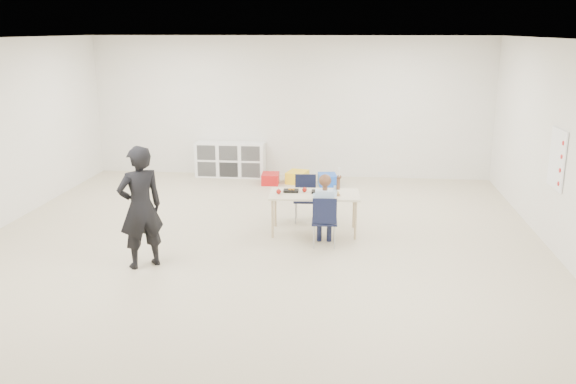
# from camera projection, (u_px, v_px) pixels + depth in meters

# --- Properties ---
(room) EXTENTS (9.00, 9.02, 2.80)m
(room) POSITION_uv_depth(u_px,v_px,m) (254.00, 150.00, 7.89)
(room) COLOR #B8AA8D
(room) RESTS_ON ground
(table) EXTENTS (1.34, 0.72, 0.60)m
(table) POSITION_uv_depth(u_px,v_px,m) (314.00, 213.00, 8.96)
(table) COLOR beige
(table) RESTS_ON ground
(chair_near) EXTENTS (0.36, 0.34, 0.72)m
(chair_near) POSITION_uv_depth(u_px,v_px,m) (324.00, 221.00, 8.41)
(chair_near) COLOR black
(chair_near) RESTS_ON ground
(chair_far) EXTENTS (0.36, 0.34, 0.72)m
(chair_far) POSITION_uv_depth(u_px,v_px,m) (305.00, 199.00, 9.48)
(chair_far) COLOR black
(chair_far) RESTS_ON ground
(child) EXTENTS (0.50, 0.50, 1.13)m
(child) POSITION_uv_depth(u_px,v_px,m) (325.00, 206.00, 8.35)
(child) COLOR #BCDDFE
(child) RESTS_ON chair_near
(lunch_tray_near) EXTENTS (0.23, 0.17, 0.03)m
(lunch_tray_near) POSITION_uv_depth(u_px,v_px,m) (319.00, 192.00, 8.92)
(lunch_tray_near) COLOR black
(lunch_tray_near) RESTS_ON table
(lunch_tray_far) EXTENTS (0.23, 0.17, 0.03)m
(lunch_tray_far) POSITION_uv_depth(u_px,v_px,m) (291.00, 191.00, 8.97)
(lunch_tray_far) COLOR black
(lunch_tray_far) RESTS_ON table
(milk_carton) EXTENTS (0.07, 0.07, 0.10)m
(milk_carton) POSITION_uv_depth(u_px,v_px,m) (318.00, 193.00, 8.72)
(milk_carton) COLOR white
(milk_carton) RESTS_ON table
(bread_roll) EXTENTS (0.09, 0.09, 0.07)m
(bread_roll) POSITION_uv_depth(u_px,v_px,m) (336.00, 193.00, 8.78)
(bread_roll) COLOR tan
(bread_roll) RESTS_ON table
(apple_near) EXTENTS (0.07, 0.07, 0.07)m
(apple_near) POSITION_uv_depth(u_px,v_px,m) (305.00, 190.00, 8.95)
(apple_near) COLOR #9C150E
(apple_near) RESTS_ON table
(apple_far) EXTENTS (0.07, 0.07, 0.07)m
(apple_far) POSITION_uv_depth(u_px,v_px,m) (279.00, 192.00, 8.85)
(apple_far) COLOR #9C150E
(apple_far) RESTS_ON table
(cubby_shelf) EXTENTS (1.40, 0.40, 0.70)m
(cubby_shelf) POSITION_uv_depth(u_px,v_px,m) (230.00, 159.00, 12.39)
(cubby_shelf) COLOR white
(cubby_shelf) RESTS_ON ground
(rules_poster) EXTENTS (0.02, 0.60, 0.80)m
(rules_poster) POSITION_uv_depth(u_px,v_px,m) (557.00, 159.00, 8.09)
(rules_poster) COLOR white
(rules_poster) RESTS_ON room
(adult) EXTENTS (0.68, 0.65, 1.56)m
(adult) POSITION_uv_depth(u_px,v_px,m) (140.00, 207.00, 7.56)
(adult) COLOR black
(adult) RESTS_ON ground
(bin_red) EXTENTS (0.35, 0.44, 0.21)m
(bin_red) POSITION_uv_depth(u_px,v_px,m) (270.00, 179.00, 11.85)
(bin_red) COLOR red
(bin_red) RESTS_ON ground
(bin_yellow) EXTENTS (0.45, 0.53, 0.22)m
(bin_yellow) POSITION_uv_depth(u_px,v_px,m) (297.00, 177.00, 11.94)
(bin_yellow) COLOR yellow
(bin_yellow) RESTS_ON ground
(bin_blue) EXTENTS (0.40, 0.48, 0.21)m
(bin_blue) POSITION_uv_depth(u_px,v_px,m) (327.00, 180.00, 11.75)
(bin_blue) COLOR blue
(bin_blue) RESTS_ON ground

